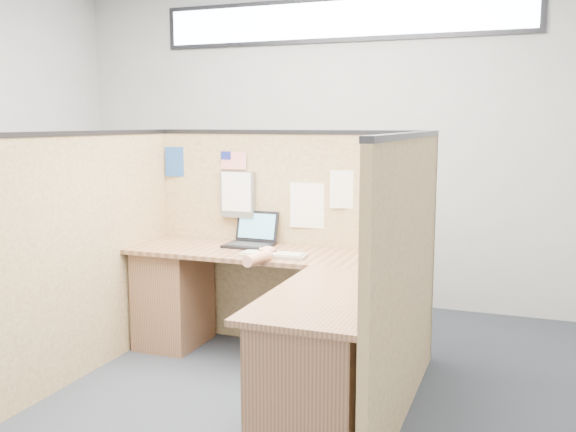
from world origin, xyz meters
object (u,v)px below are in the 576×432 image
at_px(laptop, 252,237).
at_px(keyboard, 274,255).
at_px(l_desk, 274,320).
at_px(mouse, 268,254).

bearing_deg(laptop, keyboard, -46.01).
bearing_deg(laptop, l_desk, -53.28).
relative_size(laptop, mouse, 3.03).
height_order(l_desk, laptop, laptop).
bearing_deg(l_desk, laptop, 125.18).
height_order(keyboard, mouse, mouse).
bearing_deg(mouse, laptop, 127.60).
bearing_deg(l_desk, mouse, 121.11).
xyz_separation_m(laptop, keyboard, (0.29, -0.32, -0.04)).
relative_size(laptop, keyboard, 0.74).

